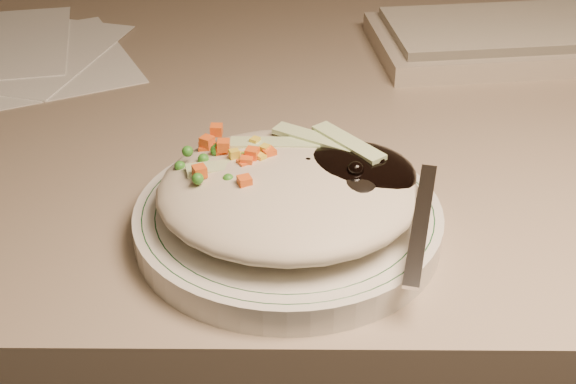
{
  "coord_description": "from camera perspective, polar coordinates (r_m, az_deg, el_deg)",
  "views": [
    {
      "loc": [
        -0.05,
        0.66,
        1.09
      ],
      "look_at": [
        -0.05,
        1.16,
        0.78
      ],
      "focal_mm": 50.0,
      "sensor_mm": 36.0,
      "label": 1
    }
  ],
  "objects": [
    {
      "name": "plate_rim",
      "position": [
        0.6,
        0.0,
        -1.29
      ],
      "size": [
        0.22,
        0.22,
        0.0
      ],
      "color": "#144723",
      "rests_on": "plate"
    },
    {
      "name": "plate",
      "position": [
        0.6,
        0.0,
        -2.08
      ],
      "size": [
        0.23,
        0.23,
        0.02
      ],
      "primitive_type": "cylinder",
      "color": "silver",
      "rests_on": "desk"
    },
    {
      "name": "keyboard",
      "position": [
        0.98,
        19.8,
        10.49
      ],
      "size": [
        0.47,
        0.22,
        0.03
      ],
      "rotation": [
        0.0,
        0.0,
        0.13
      ],
      "color": "#B2A592",
      "rests_on": "desk"
    },
    {
      "name": "meal",
      "position": [
        0.58,
        0.42,
        0.42
      ],
      "size": [
        0.2,
        0.19,
        0.05
      ],
      "color": "#B1A78F",
      "rests_on": "plate"
    },
    {
      "name": "desk",
      "position": [
        0.91,
        3.32,
        -4.9
      ],
      "size": [
        1.4,
        0.7,
        0.74
      ],
      "color": "gray",
      "rests_on": "ground"
    }
  ]
}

